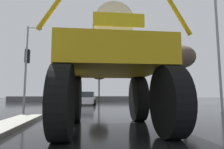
# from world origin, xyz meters

# --- Properties ---
(ground_plane) EXTENTS (120.00, 120.00, 0.00)m
(ground_plane) POSITION_xyz_m (0.00, 18.00, 0.00)
(ground_plane) COLOR black
(oversize_sprayer) EXTENTS (4.22, 5.52, 4.73)m
(oversize_sprayer) POSITION_xyz_m (0.04, 6.97, 2.07)
(oversize_sprayer) COLOR black
(oversize_sprayer) RESTS_ON ground
(sedan_ahead) EXTENTS (2.20, 4.25, 1.52)m
(sedan_ahead) POSITION_xyz_m (-0.63, 22.83, 0.71)
(sedan_ahead) COLOR silver
(sedan_ahead) RESTS_ON ground
(traffic_signal_near_left) EXTENTS (0.24, 0.54, 4.08)m
(traffic_signal_near_left) POSITION_xyz_m (-4.50, 12.37, 2.98)
(traffic_signal_near_left) COLOR gray
(traffic_signal_near_left) RESTS_ON ground
(traffic_signal_near_right) EXTENTS (0.24, 0.54, 3.89)m
(traffic_signal_near_right) POSITION_xyz_m (4.34, 12.37, 2.84)
(traffic_signal_near_right) COLOR gray
(traffic_signal_near_right) RESTS_ON ground
(streetlight_near_right) EXTENTS (1.88, 0.24, 9.00)m
(streetlight_near_right) POSITION_xyz_m (8.54, 12.07, 4.96)
(streetlight_near_right) COLOR gray
(streetlight_near_right) RESTS_ON ground
(streetlight_far_left) EXTENTS (1.62, 0.24, 8.94)m
(streetlight_far_left) POSITION_xyz_m (-7.36, 21.95, 4.89)
(streetlight_far_left) COLOR gray
(streetlight_far_left) RESTS_ON ground
(streetlight_far_right) EXTENTS (1.58, 0.24, 8.45)m
(streetlight_far_right) POSITION_xyz_m (9.17, 24.54, 4.64)
(streetlight_far_right) COLOR gray
(streetlight_far_right) RESTS_ON ground
(bare_tree_right) EXTENTS (3.24, 3.24, 7.18)m
(bare_tree_right) POSITION_xyz_m (10.85, 21.44, 5.73)
(bare_tree_right) COLOR #473828
(bare_tree_right) RESTS_ON ground
(bare_tree_far_center) EXTENTS (3.61, 3.61, 7.00)m
(bare_tree_far_center) POSITION_xyz_m (1.56, 34.16, 5.44)
(bare_tree_far_center) COLOR #473828
(bare_tree_far_center) RESTS_ON ground
(roadside_barrier) EXTENTS (28.48, 0.24, 0.90)m
(roadside_barrier) POSITION_xyz_m (0.00, 34.41, 0.45)
(roadside_barrier) COLOR #59595B
(roadside_barrier) RESTS_ON ground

